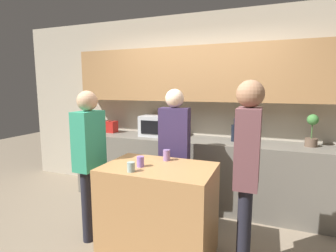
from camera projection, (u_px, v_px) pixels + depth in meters
back_wall at (200, 95)px, 3.82m from camera, size 6.40×0.40×2.70m
back_counter at (194, 171)px, 3.72m from camera, size 3.60×0.62×0.93m
kitchen_island at (159, 211)px, 2.54m from camera, size 1.04×0.68×0.90m
microwave at (159, 126)px, 3.88m from camera, size 0.52×0.39×0.30m
toaster at (109, 127)px, 4.21m from camera, size 0.26×0.16×0.18m
potted_plant at (312, 130)px, 3.16m from camera, size 0.14×0.14×0.40m
bottle_0 at (234, 133)px, 3.48m from camera, size 0.09×0.09×0.31m
bottle_1 at (241, 133)px, 3.49m from camera, size 0.07×0.07×0.29m
bottle_2 at (248, 136)px, 3.41m from camera, size 0.07×0.07×0.23m
cup_0 at (167, 155)px, 2.66m from camera, size 0.07×0.07×0.11m
cup_1 at (140, 162)px, 2.45m from camera, size 0.07×0.07×0.10m
cup_2 at (131, 167)px, 2.31m from camera, size 0.07×0.07×0.09m
person_left at (247, 163)px, 2.18m from camera, size 0.22×0.34×1.70m
person_center at (174, 146)px, 3.04m from camera, size 0.36×0.22×1.63m
person_right at (90, 153)px, 2.77m from camera, size 0.21×0.34×1.61m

